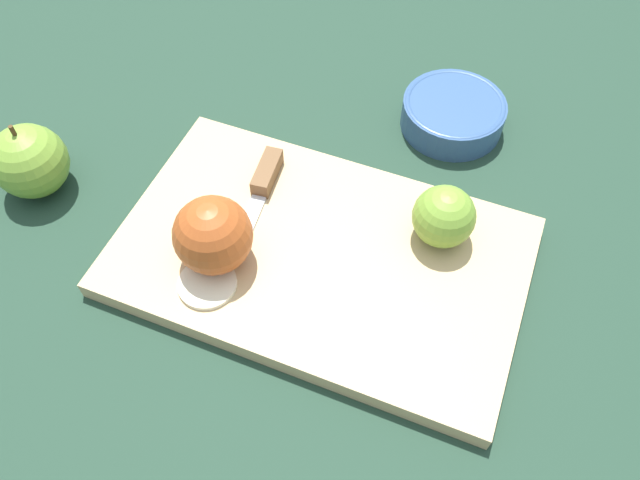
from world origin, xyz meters
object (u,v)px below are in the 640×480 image
apple_half_left (444,217)px  apple_half_right (213,235)px  apple_whole (30,161)px  bowl (453,113)px  knife (264,180)px

apple_half_left → apple_half_right: (0.22, 0.08, 0.01)m
apple_half_left → apple_whole: bearing=167.2°
apple_half_left → bowl: (0.01, -0.19, -0.03)m
apple_half_left → apple_whole: size_ratio=0.68×
apple_half_right → apple_whole: apple_half_right is taller
apple_whole → bowl: apple_whole is taller
apple_half_right → bowl: size_ratio=0.63×
apple_whole → bowl: 0.50m
apple_half_right → bowl: 0.35m
apple_half_left → apple_whole: 0.46m
bowl → apple_whole: bearing=25.1°
apple_half_right → knife: (-0.02, -0.11, -0.03)m
apple_half_left → knife: bearing=157.7°
apple_half_left → apple_whole: apple_whole is taller
apple_half_left → apple_whole: (0.46, 0.02, -0.01)m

